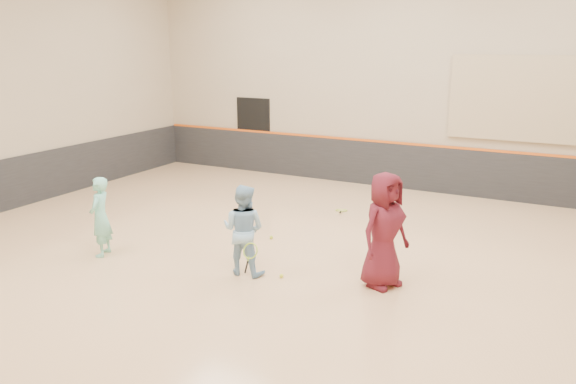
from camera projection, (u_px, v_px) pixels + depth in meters
The scene contains 14 objects.
room at pixel (301, 219), 9.71m from camera, with size 15.04×12.04×6.22m.
wainscot_back at pixel (399, 166), 14.89m from camera, with size 14.90×0.04×1.20m, color #232326.
wainscot_left at pixel (13, 183), 13.08m from camera, with size 0.04×11.90×1.20m, color #232326.
accent_stripe at pixel (401, 143), 14.72m from camera, with size 14.90×0.03×0.06m, color #D85914.
acoustic_panel at pixel (520, 99), 13.14m from camera, with size 3.20×0.08×2.00m, color tan.
doorway at pixel (254, 135), 16.76m from camera, with size 1.10×0.05×2.20m, color black.
girl at pixel (100, 217), 10.11m from camera, with size 0.53×0.35×1.46m, color #7FDCC4.
instructor at pixel (244, 230), 9.30m from camera, with size 0.75×0.58×1.54m, color #91BFE1.
young_man at pixel (384, 230), 8.78m from camera, with size 0.91×0.59×1.86m, color #56141F.
held_racket at pixel (250, 251), 8.85m from camera, with size 0.29×0.29×0.54m, color #9ECB2C, non-canonical shape.
spare_racket at pixel (341, 208), 12.98m from camera, with size 0.62×0.62×0.11m, color #A2CF2D, non-canonical shape.
ball_under_racket at pixel (281, 276), 9.28m from camera, with size 0.07×0.07×0.07m, color yellow.
ball_in_hand at pixel (391, 223), 8.50m from camera, with size 0.07×0.07×0.07m, color #C0CD2F.
ball_beside_spare at pixel (271, 237), 11.13m from camera, with size 0.07×0.07×0.07m, color #C8DD33.
Camera 1 is at (4.06, -8.33, 3.77)m, focal length 35.00 mm.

